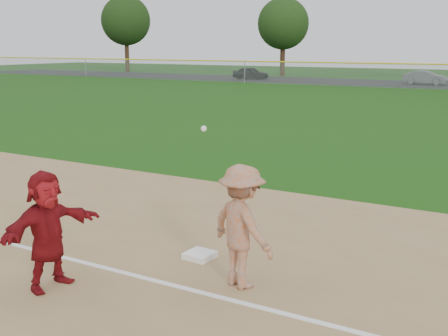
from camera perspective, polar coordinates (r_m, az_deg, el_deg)
The scene contains 9 objects.
ground at distance 9.30m, azimuth -4.70°, elevation -9.59°, with size 160.00×160.00×0.00m, color #18480D.
foul_line at distance 8.69m, azimuth -7.75°, elevation -11.09°, with size 60.00×0.10×0.01m, color white.
first_base at distance 9.40m, azimuth -2.48°, elevation -8.83°, with size 0.44×0.44×0.10m, color white.
base_runner at distance 8.45m, azimuth -17.52°, elevation -6.01°, with size 1.61×0.51×1.74m, color maroon.
car_left at distance 58.78m, azimuth 2.72°, elevation 9.61°, with size 1.49×3.71×1.27m, color black.
car_mid at distance 53.88m, azimuth 19.78°, elevation 8.64°, with size 1.31×3.76×1.24m, color #5C5E64.
first_base_play at distance 8.09m, azimuth 1.83°, elevation -5.96°, with size 1.52×1.05×2.27m.
tree_0 at distance 76.77m, azimuth -9.95°, elevation 14.53°, with size 6.40×6.40×9.81m.
tree_1 at distance 65.87m, azimuth 6.04°, elevation 14.37°, with size 5.80×5.80×8.75m.
Camera 1 is at (4.95, -7.06, 3.47)m, focal length 45.00 mm.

